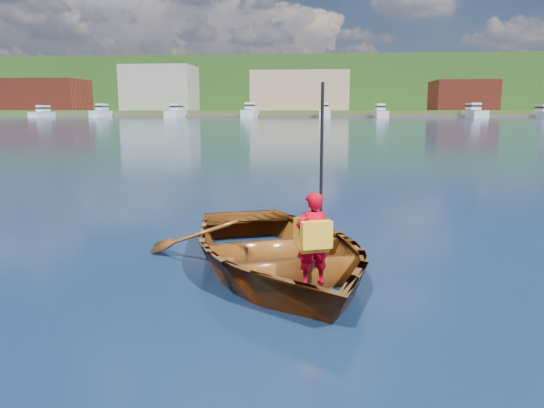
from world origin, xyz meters
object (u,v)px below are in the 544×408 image
object	(u,v)px
dock	(300,116)
rowboat	(276,249)
child_paddler	(313,237)
marina_yachts	(301,113)

from	to	relation	value
dock	rowboat	bearing A→B (deg)	-88.30
dock	child_paddler	bearing A→B (deg)	-88.12
rowboat	dock	world-z (taller)	dock
dock	marina_yachts	size ratio (longest dim) A/B	1.12
child_paddler	rowboat	bearing A→B (deg)	120.68
dock	marina_yachts	world-z (taller)	marina_yachts
dock	marina_yachts	distance (m)	4.80
rowboat	marina_yachts	bearing A→B (deg)	91.64
rowboat	child_paddler	size ratio (longest dim) A/B	2.26
child_paddler	marina_yachts	xyz separation A→B (m)	(-4.55, 143.12, 0.76)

